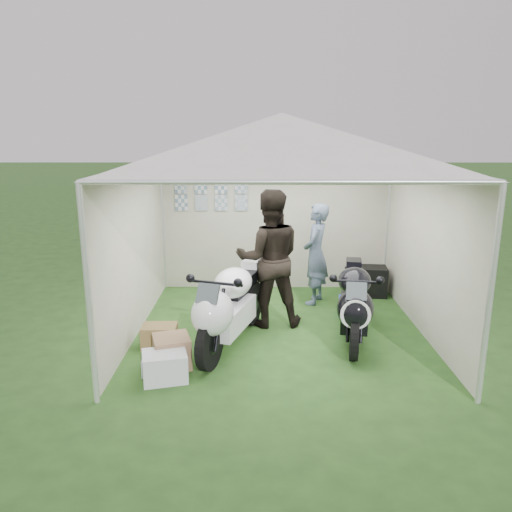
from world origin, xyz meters
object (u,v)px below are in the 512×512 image
object	(u,v)px
person_dark_jacket	(269,258)
crate_1	(172,351)
person_blue_jacket	(316,254)
crate_2	(155,366)
crate_0	(165,366)
canopy_tent	(281,146)
equipment_box	(371,281)
crate_3	(160,336)
motorcycle_black	(354,301)
motorcycle_white	(229,305)
paddock_stand	(352,307)

from	to	relation	value
person_dark_jacket	crate_1	bearing A→B (deg)	44.57
person_blue_jacket	crate_2	distance (m)	3.40
crate_2	crate_0	bearing A→B (deg)	-43.69
crate_1	person_dark_jacket	bearing A→B (deg)	49.15
person_dark_jacket	person_blue_jacket	bearing A→B (deg)	-134.27
crate_1	crate_2	size ratio (longest dim) A/B	1.52
canopy_tent	equipment_box	world-z (taller)	canopy_tent
person_dark_jacket	crate_1	world-z (taller)	person_dark_jacket
person_dark_jacket	crate_3	world-z (taller)	person_dark_jacket
person_blue_jacket	crate_3	bearing A→B (deg)	-30.13
person_dark_jacket	crate_3	bearing A→B (deg)	25.40
motorcycle_black	crate_3	distance (m)	2.62
person_dark_jacket	crate_2	bearing A→B (deg)	44.55
motorcycle_black	person_dark_jacket	bearing A→B (deg)	161.53
equipment_box	crate_2	bearing A→B (deg)	-137.53
motorcycle_white	person_dark_jacket	world-z (taller)	person_dark_jacket
canopy_tent	crate_3	world-z (taller)	canopy_tent
motorcycle_white	canopy_tent	bearing A→B (deg)	61.97
equipment_box	crate_3	distance (m)	3.90
equipment_box	crate_1	world-z (taller)	equipment_box
crate_0	crate_3	distance (m)	0.92
crate_1	motorcycle_black	bearing A→B (deg)	18.77
person_blue_jacket	equipment_box	distance (m)	1.23
motorcycle_black	equipment_box	size ratio (longest dim) A/B	3.98
canopy_tent	person_blue_jacket	xyz separation A→B (m)	(0.63, 1.13, -1.75)
crate_2	motorcycle_black	bearing A→B (deg)	21.59
person_blue_jacket	crate_2	world-z (taller)	person_blue_jacket
paddock_stand	person_dark_jacket	xyz separation A→B (m)	(-1.28, -0.31, 0.84)
motorcycle_white	equipment_box	distance (m)	3.20
person_blue_jacket	crate_1	world-z (taller)	person_blue_jacket
canopy_tent	person_blue_jacket	size ratio (longest dim) A/B	3.42
equipment_box	crate_0	bearing A→B (deg)	-134.77
person_blue_jacket	crate_0	distance (m)	3.40
canopy_tent	crate_3	distance (m)	2.98
motorcycle_black	paddock_stand	bearing A→B (deg)	90.00
person_blue_jacket	crate_3	world-z (taller)	person_blue_jacket
motorcycle_black	person_blue_jacket	distance (m)	1.60
crate_0	crate_1	bearing A→B (deg)	86.19
motorcycle_white	equipment_box	bearing A→B (deg)	60.68
paddock_stand	crate_0	world-z (taller)	crate_0
motorcycle_white	crate_0	xyz separation A→B (m)	(-0.69, -0.88, -0.43)
canopy_tent	paddock_stand	size ratio (longest dim) A/B	14.09
equipment_box	crate_1	xyz separation A→B (m)	(-3.00, -2.70, -0.06)
crate_1	crate_3	distance (m)	0.61
motorcycle_black	crate_1	size ratio (longest dim) A/B	4.79
canopy_tent	person_dark_jacket	bearing A→B (deg)	127.63
motorcycle_white	person_blue_jacket	distance (m)	2.23
motorcycle_white	person_blue_jacket	bearing A→B (deg)	71.49
person_blue_jacket	person_dark_jacket	bearing A→B (deg)	-18.34
paddock_stand	crate_3	xyz separation A→B (m)	(-2.73, -1.15, 0.00)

